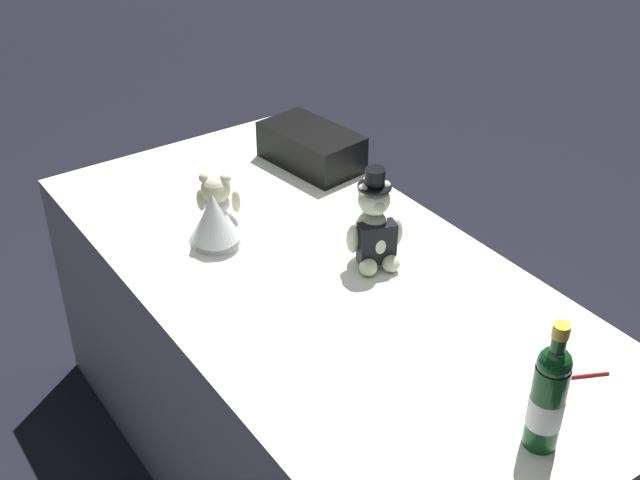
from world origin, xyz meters
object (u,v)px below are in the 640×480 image
(signing_pen, at_px, (579,376))
(gift_case_black, at_px, (311,147))
(teddy_bear_groom, at_px, (374,230))
(teddy_bear_bride, at_px, (217,215))
(champagne_bottle, at_px, (548,396))

(signing_pen, relative_size, gift_case_black, 0.39)
(teddy_bear_groom, xyz_separation_m, gift_case_black, (-0.59, 0.19, -0.04))
(gift_case_black, bearing_deg, teddy_bear_groom, -18.25)
(teddy_bear_bride, distance_m, gift_case_black, 0.55)
(teddy_bear_bride, height_order, signing_pen, teddy_bear_bride)
(teddy_bear_groom, bearing_deg, gift_case_black, 161.75)
(teddy_bear_bride, relative_size, signing_pen, 1.57)
(champagne_bottle, xyz_separation_m, signing_pen, (-0.09, 0.23, -0.13))
(teddy_bear_bride, bearing_deg, champagne_bottle, 9.15)
(signing_pen, bearing_deg, teddy_bear_groom, -171.17)
(teddy_bear_bride, height_order, champagne_bottle, champagne_bottle)
(champagne_bottle, bearing_deg, signing_pen, 110.80)
(teddy_bear_groom, bearing_deg, teddy_bear_bride, -138.59)
(teddy_bear_groom, xyz_separation_m, teddy_bear_bride, (-0.34, -0.30, -0.02))
(teddy_bear_groom, xyz_separation_m, champagne_bottle, (0.73, -0.13, 0.02))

